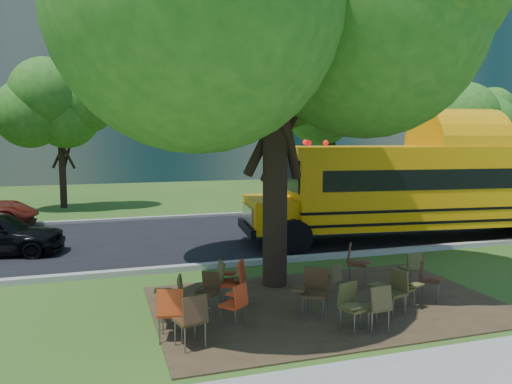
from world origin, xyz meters
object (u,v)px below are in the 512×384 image
object	(u,v)px
chair_10	(228,278)
chair_12	(427,275)
chair_8	(173,296)
school_bus	(452,185)
chair_11	(332,278)
chair_0	(193,315)
chair_5	(351,303)
chair_15	(235,278)
chair_1	(173,308)
chair_2	(236,301)
chair_7	(402,285)
main_tree	(276,32)
chair_9	(207,288)
chair_4	(378,303)
chair_6	(393,288)
chair_13	(412,265)
chair_3	(313,288)
chair_14	(355,260)

from	to	relation	value
chair_10	chair_12	world-z (taller)	chair_10
chair_12	chair_8	bearing A→B (deg)	-49.46
school_bus	chair_11	bearing A→B (deg)	-138.81
chair_0	chair_5	world-z (taller)	chair_0
chair_5	chair_15	xyz separation A→B (m)	(-1.59, 1.89, 0.05)
chair_0	chair_1	xyz separation A→B (m)	(-0.26, 0.40, 0.01)
chair_2	chair_7	bearing A→B (deg)	-42.57
main_tree	chair_8	world-z (taller)	main_tree
chair_0	school_bus	bearing A→B (deg)	15.27
school_bus	chair_5	size ratio (longest dim) A/B	14.73
chair_0	chair_9	xyz separation A→B (m)	(0.58, 1.61, -0.08)
chair_4	chair_10	world-z (taller)	chair_10
school_bus	chair_6	size ratio (longest dim) A/B	14.35
school_bus	chair_11	size ratio (longest dim) A/B	16.26
chair_2	chair_5	size ratio (longest dim) A/B	0.94
chair_0	chair_12	xyz separation A→B (m)	(5.12, 0.89, -0.03)
chair_5	chair_13	bearing A→B (deg)	-159.09
school_bus	chair_1	distance (m)	11.72
chair_3	chair_9	world-z (taller)	chair_3
main_tree	chair_15	bearing A→B (deg)	-138.33
chair_3	chair_8	distance (m)	2.60
chair_5	school_bus	bearing A→B (deg)	-154.94
school_bus	chair_8	size ratio (longest dim) A/B	13.66
chair_2	chair_0	bearing A→B (deg)	175.59
chair_13	chair_10	bearing A→B (deg)	177.24
chair_5	chair_6	distance (m)	1.26
chair_9	chair_13	distance (m)	4.83
main_tree	chair_2	size ratio (longest dim) A/B	11.30
main_tree	chair_6	distance (m)	5.91
chair_1	chair_2	size ratio (longest dim) A/B	1.15
chair_3	chair_5	size ratio (longest dim) A/B	1.11
chair_9	chair_10	size ratio (longest dim) A/B	0.88
chair_8	chair_9	distance (m)	0.96
chair_0	chair_11	bearing A→B (deg)	8.64
chair_9	chair_6	bearing A→B (deg)	-163.02
chair_6	chair_11	xyz separation A→B (m)	(-0.72, 1.16, -0.07)
chair_14	chair_15	size ratio (longest dim) A/B	0.98
chair_0	chair_6	world-z (taller)	chair_0
chair_8	chair_11	bearing A→B (deg)	-67.93
chair_1	chair_8	size ratio (longest dim) A/B	1.00
school_bus	chair_9	distance (m)	10.43
chair_12	chair_15	size ratio (longest dim) A/B	0.92
chair_6	chair_15	xyz separation A→B (m)	(-2.75, 1.40, 0.04)
chair_0	chair_13	size ratio (longest dim) A/B	1.15
chair_8	chair_15	distance (m)	1.53
chair_2	chair_8	size ratio (longest dim) A/B	0.87
main_tree	chair_4	distance (m)	6.09
school_bus	chair_8	bearing A→B (deg)	-146.56
chair_8	main_tree	bearing A→B (deg)	-40.88
chair_13	chair_0	bearing A→B (deg)	-163.10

